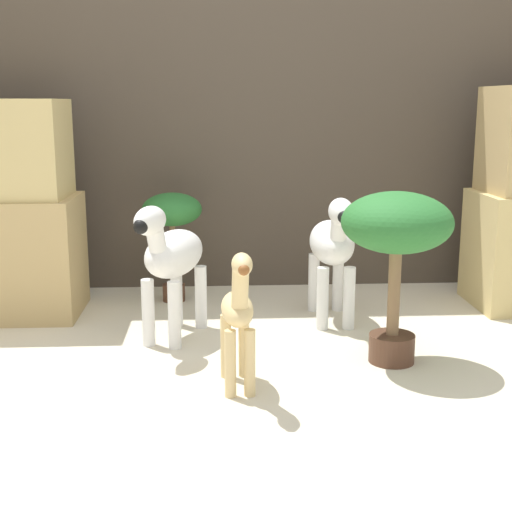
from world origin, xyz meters
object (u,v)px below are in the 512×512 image
at_px(potted_palm_front, 396,234).
at_px(potted_palm_back, 172,216).
at_px(zebra_right, 333,246).
at_px(giraffe_figurine, 238,314).
at_px(zebra_left, 171,257).

relative_size(potted_palm_front, potted_palm_back, 1.21).
xyz_separation_m(zebra_right, giraffe_figurine, (-0.46, -0.78, -0.08)).
xyz_separation_m(zebra_right, zebra_left, (-0.72, -0.20, 0.00)).
bearing_deg(potted_palm_front, giraffe_figurine, -158.35).
distance_m(zebra_right, giraffe_figurine, 0.91).
bearing_deg(potted_palm_front, zebra_right, 105.87).
bearing_deg(zebra_left, giraffe_figurine, -65.38).
height_order(zebra_left, giraffe_figurine, zebra_left).
bearing_deg(zebra_right, giraffe_figurine, -120.46).
distance_m(zebra_right, zebra_left, 0.75).
bearing_deg(giraffe_figurine, potted_palm_front, 21.65).
xyz_separation_m(potted_palm_front, potted_palm_back, (-0.91, 0.93, -0.07)).
bearing_deg(potted_palm_back, zebra_left, -87.15).
relative_size(zebra_right, potted_palm_back, 1.08).
xyz_separation_m(zebra_left, potted_palm_front, (0.88, -0.33, 0.15)).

